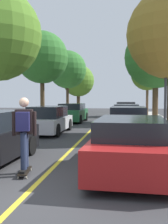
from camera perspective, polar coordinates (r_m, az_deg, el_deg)
The scene contains 17 objects.
ground at distance 5.88m, azimuth -10.81°, elevation -15.43°, with size 80.00×80.00×0.00m, color #353538.
center_line at distance 9.62m, azimuth -2.88°, elevation -8.03°, with size 0.12×39.20×0.01m, color gold.
parked_car_left_near at distance 14.24m, azimuth -7.47°, elevation -1.69°, with size 1.86×4.13×1.39m.
parked_car_left_far at distance 20.49m, azimuth -2.54°, elevation -0.19°, with size 2.00×4.10×1.38m.
parked_car_right_nearest at distance 7.06m, azimuth 9.80°, elevation -6.71°, with size 2.08×4.43×1.34m.
parked_car_right_near at distance 13.12m, azimuth 9.15°, elevation -2.02°, with size 1.91×4.06×1.41m.
parked_car_right_far at distance 18.79m, azimuth 8.92°, elevation -0.55°, with size 2.02×4.40×1.38m.
parked_car_right_farthest at distance 25.30m, azimuth 8.79°, elevation 0.43°, with size 2.01×4.12×1.41m.
street_tree_left_near at distance 20.37m, azimuth -8.74°, elevation 11.15°, with size 3.77×3.77×6.48m.
street_tree_left_far at distance 28.97m, azimuth -3.47°, elevation 8.81°, with size 3.96×3.96×6.59m.
street_tree_left_farthest at distance 35.66m, azimuth -1.18°, elevation 6.52°, with size 4.10×4.10×5.90m.
street_tree_right_near at distance 20.54m, azimuth 14.76°, elevation 10.96°, with size 4.46×4.46×6.81m.
street_tree_right_far at distance 27.40m, azimuth 13.11°, elevation 7.73°, with size 3.20×3.20×5.58m.
fire_hydrant at distance 13.98m, azimuth -14.31°, elevation -2.63°, with size 0.20×0.20×0.70m.
streetlamp at distance 13.60m, azimuth 16.71°, elevation 8.81°, with size 0.36×0.24×5.40m.
skateboard at distance 6.87m, azimuth -12.25°, elevation -11.94°, with size 0.38×0.87×0.10m.
skateboarder at distance 6.65m, azimuth -12.40°, elevation -3.52°, with size 0.59×0.71×1.75m.
Camera 1 is at (1.85, -5.26, 1.87)m, focal length 43.82 mm.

